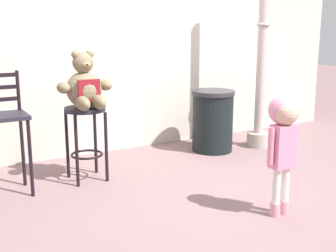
# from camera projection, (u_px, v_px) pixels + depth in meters

# --- Properties ---
(ground_plane) EXTENTS (24.00, 24.00, 0.00)m
(ground_plane) POSITION_uv_depth(u_px,v_px,m) (229.00, 200.00, 3.85)
(ground_plane) COLOR #806365
(building_wall) EXTENTS (6.50, 0.30, 3.14)m
(building_wall) POSITION_uv_depth(u_px,v_px,m) (125.00, 20.00, 5.32)
(building_wall) COLOR beige
(building_wall) RESTS_ON ground_plane
(bar_stool_with_teddy) EXTENTS (0.40, 0.40, 0.73)m
(bar_stool_with_teddy) POSITION_uv_depth(u_px,v_px,m) (86.00, 128.00, 4.27)
(bar_stool_with_teddy) COLOR #23222B
(bar_stool_with_teddy) RESTS_ON ground_plane
(teddy_bear) EXTENTS (0.53, 0.48, 0.54)m
(teddy_bear) POSITION_uv_depth(u_px,v_px,m) (85.00, 87.00, 4.16)
(teddy_bear) COLOR #7D6F51
(teddy_bear) RESTS_ON bar_stool_with_teddy
(child_walking) EXTENTS (0.31, 0.25, 0.97)m
(child_walking) POSITION_uv_depth(u_px,v_px,m) (283.00, 130.00, 3.40)
(child_walking) COLOR pink
(child_walking) RESTS_ON ground_plane
(trash_bin) EXTENTS (0.52, 0.52, 0.75)m
(trash_bin) POSITION_uv_depth(u_px,v_px,m) (213.00, 121.00, 5.32)
(trash_bin) COLOR black
(trash_bin) RESTS_ON ground_plane
(lamppost) EXTENTS (0.28, 0.28, 2.61)m
(lamppost) POSITION_uv_depth(u_px,v_px,m) (261.00, 66.00, 5.36)
(lamppost) COLOR #ACA395
(lamppost) RESTS_ON ground_plane
(bar_chair_empty) EXTENTS (0.38, 0.38, 1.10)m
(bar_chair_empty) POSITION_uv_depth(u_px,v_px,m) (5.00, 124.00, 3.88)
(bar_chair_empty) COLOR #23222B
(bar_chair_empty) RESTS_ON ground_plane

